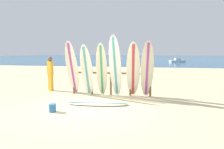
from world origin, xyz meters
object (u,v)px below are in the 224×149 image
Objects in this scene: beachgoer_standing at (50,72)px; surfboard_leaning_right at (147,70)px; surfboard_leaning_center_right at (133,70)px; sand_bucket at (52,108)px; surfboard_leaning_center_left at (102,70)px; surfboard_leaning_center at (115,66)px; surfboard_leaning_far_left at (72,69)px; surfboard_rack at (111,79)px; surfboard_lying_on_sand at (98,104)px; small_boat_offshore at (177,61)px; surfboard_leaning_left at (87,70)px.

surfboard_leaning_right is at bearing -8.47° from beachgoer_standing.
sand_bucket is (-2.36, -2.34, -1.02)m from surfboard_leaning_center_right.
surfboard_leaning_center_left reaches higher than beachgoer_standing.
beachgoer_standing is at bearing 165.80° from surfboard_leaning_center.
surfboard_leaning_far_left is at bearing -177.90° from surfboard_leaning_right.
surfboard_leaning_center_left is 1.33m from surfboard_leaning_center_right.
sand_bucket is (-1.36, -2.74, -0.57)m from surfboard_rack.
surfboard_leaning_center_right is at bearing 47.99° from surfboard_lying_on_sand.
sand_bucket is at bearing -138.74° from surfboard_lying_on_sand.
surfboard_leaning_center is 3.46m from beachgoer_standing.
surfboard_leaning_right is 3.98m from sand_bucket.
small_boat_offshore is (9.96, 29.01, -0.66)m from beachgoer_standing.
surfboard_leaning_center is at bearing -56.88° from surfboard_rack.
surfboard_leaning_center is at bearing -3.98° from surfboard_leaning_left.
surfboard_leaning_center_right is (1.99, -0.09, 0.04)m from surfboard_leaning_left.
surfboard_rack is at bearing 63.62° from sand_bucket.
surfboard_leaning_right is (3.18, 0.12, -0.00)m from surfboard_leaning_far_left.
surfboard_leaning_left reaches higher than sand_bucket.
small_boat_offshore reaches higher than sand_bucket.
surfboard_rack is 0.77m from surfboard_leaning_center.
surfboard_lying_on_sand is 31.92m from small_boat_offshore.
surfboard_leaning_center is at bearing -179.99° from surfboard_leaning_center_right.
surfboard_leaning_center_left is at bearing 97.70° from surfboard_lying_on_sand.
surfboard_leaning_center reaches higher than surfboard_rack.
surfboard_leaning_far_left is 1.04× the size of surfboard_leaning_center_left.
sand_bucket is at bearing -104.37° from small_boat_offshore.
beachgoer_standing is 0.53× the size of small_boat_offshore.
surfboard_leaning_far_left is at bearing -105.93° from small_boat_offshore.
surfboard_leaning_center is 3.08m from sand_bucket.
surfboard_lying_on_sand is 1.36× the size of beachgoer_standing.
surfboard_rack is 3.11m from sand_bucket.
surfboard_rack is at bearing -103.17° from small_boat_offshore.
surfboard_leaning_far_left is 1.42× the size of beachgoer_standing.
surfboard_leaning_left is 2.23m from beachgoer_standing.
sand_bucket is at bearing -83.73° from surfboard_leaning_far_left.
surfboard_leaning_far_left is 0.64m from surfboard_leaning_left.
surfboard_rack is 2.12× the size of beachgoer_standing.
surfboard_leaning_right reaches higher than surfboard_leaning_left.
sand_bucket is (-2.92, -2.49, -1.05)m from surfboard_leaning_right.
surfboard_leaning_far_left is 0.75× the size of small_boat_offshore.
small_boat_offshore is (6.89, 29.45, -0.44)m from surfboard_rack.
surfboard_leaning_far_left reaches higher than surfboard_rack.
sand_bucket is at bearing -135.28° from surfboard_leaning_center_right.
surfboard_lying_on_sand is (-1.15, -1.27, -1.11)m from surfboard_leaning_center_right.
surfboard_leaning_center_right is 30.45m from small_boat_offshore.
surfboard_leaning_center_right is at bearing -2.50° from surfboard_leaning_left.
surfboard_leaning_right is 0.74× the size of small_boat_offshore.
surfboard_leaning_center_left is 1.75m from surfboard_lying_on_sand.
surfboard_rack is 1.17m from surfboard_leaning_center_right.
surfboard_rack reaches higher than sand_bucket.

